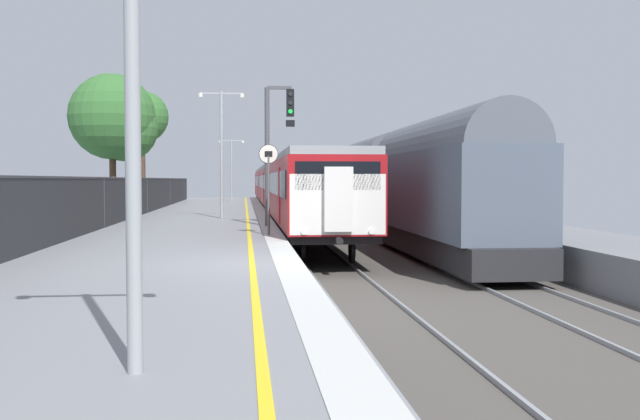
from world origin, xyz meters
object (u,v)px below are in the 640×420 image
(freight_train_adjacent_track, at_px, (371,182))
(platform_lamp_mid, at_px, (222,143))
(speed_limit_sign, at_px, (269,177))
(signal_gantry, at_px, (274,139))
(platform_lamp_near, at_px, (132,22))
(platform_lamp_far, at_px, (231,164))
(background_tree_centre, at_px, (116,121))
(commuter_train_at_platform, at_px, (282,186))
(background_tree_left, at_px, (143,119))

(freight_train_adjacent_track, bearing_deg, platform_lamp_mid, -145.04)
(speed_limit_sign, height_order, platform_lamp_mid, platform_lamp_mid)
(speed_limit_sign, bearing_deg, signal_gantry, 85.22)
(freight_train_adjacent_track, distance_m, platform_lamp_near, 32.23)
(platform_lamp_mid, height_order, platform_lamp_far, platform_lamp_mid)
(platform_lamp_mid, bearing_deg, background_tree_centre, 131.86)
(commuter_train_at_platform, relative_size, platform_lamp_near, 11.51)
(platform_lamp_near, xyz_separation_m, background_tree_centre, (-5.57, 32.22, 1.67))
(freight_train_adjacent_track, xyz_separation_m, platform_lamp_near, (-7.58, -31.29, 1.49))
(platform_lamp_mid, relative_size, platform_lamp_far, 1.14)
(speed_limit_sign, xyz_separation_m, platform_lamp_near, (-1.73, -16.00, 1.31))
(commuter_train_at_platform, height_order, background_tree_left, background_tree_left)
(speed_limit_sign, height_order, platform_lamp_far, platform_lamp_far)
(freight_train_adjacent_track, height_order, background_tree_centre, background_tree_centre)
(speed_limit_sign, distance_m, platform_lamp_near, 16.15)
(freight_train_adjacent_track, height_order, background_tree_left, background_tree_left)
(signal_gantry, relative_size, speed_limit_sign, 1.84)
(platform_lamp_near, distance_m, platform_lamp_far, 51.99)
(speed_limit_sign, bearing_deg, commuter_train_at_platform, 86.12)
(platform_lamp_near, xyz_separation_m, background_tree_left, (-6.02, 45.93, 2.86))
(freight_train_adjacent_track, height_order, platform_lamp_mid, platform_lamp_mid)
(platform_lamp_far, height_order, background_tree_left, background_tree_left)
(commuter_train_at_platform, bearing_deg, platform_lamp_mid, -101.74)
(background_tree_left, height_order, background_tree_centre, background_tree_left)
(commuter_train_at_platform, distance_m, platform_lamp_far, 9.65)
(speed_limit_sign, height_order, platform_lamp_near, platform_lamp_near)
(signal_gantry, height_order, speed_limit_sign, signal_gantry)
(signal_gantry, height_order, platform_lamp_far, signal_gantry)
(freight_train_adjacent_track, bearing_deg, background_tree_left, 132.88)
(freight_train_adjacent_track, relative_size, speed_limit_sign, 14.87)
(background_tree_left, distance_m, background_tree_centre, 13.77)
(signal_gantry, bearing_deg, background_tree_centre, 122.96)
(platform_lamp_far, distance_m, background_tree_centre, 20.63)
(platform_lamp_mid, height_order, background_tree_left, background_tree_left)
(platform_lamp_mid, bearing_deg, background_tree_left, 106.80)
(commuter_train_at_platform, bearing_deg, freight_train_adjacent_track, -71.39)
(commuter_train_at_platform, distance_m, speed_limit_sign, 27.25)
(platform_lamp_mid, bearing_deg, signal_gantry, -69.52)
(signal_gantry, xyz_separation_m, platform_lamp_near, (-2.09, -20.39, -0.12))
(commuter_train_at_platform, bearing_deg, speed_limit_sign, -93.88)
(commuter_train_at_platform, height_order, freight_train_adjacent_track, freight_train_adjacent_track)
(background_tree_left, bearing_deg, freight_train_adjacent_track, -47.12)
(platform_lamp_mid, xyz_separation_m, platform_lamp_far, (0.00, 26.00, -0.37))
(commuter_train_at_platform, relative_size, platform_lamp_mid, 10.67)
(platform_lamp_mid, relative_size, background_tree_centre, 0.78)
(freight_train_adjacent_track, height_order, speed_limit_sign, freight_train_adjacent_track)
(freight_train_adjacent_track, bearing_deg, signal_gantry, -116.70)
(signal_gantry, distance_m, background_tree_left, 26.93)
(background_tree_left, bearing_deg, commuter_train_at_platform, -15.97)
(speed_limit_sign, height_order, background_tree_centre, background_tree_centre)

